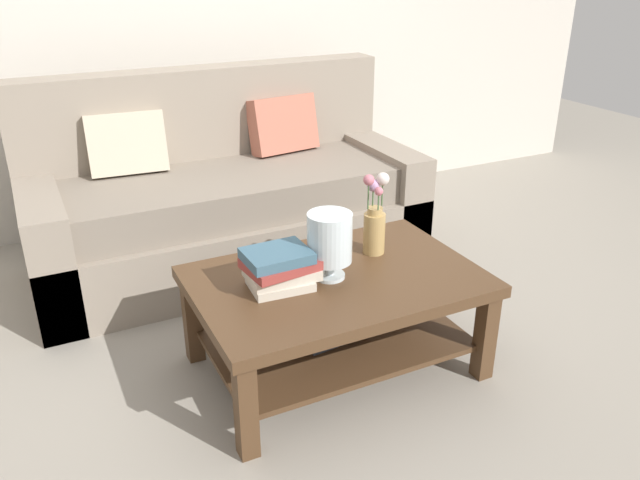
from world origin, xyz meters
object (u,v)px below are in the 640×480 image
object	(u,v)px
glass_hurricane_vase	(330,240)
flower_pitcher	(375,221)
coffee_table	(336,302)
book_stack_main	(280,268)
couch	(225,201)

from	to	relation	value
glass_hurricane_vase	flower_pitcher	distance (m)	0.31
coffee_table	flower_pitcher	size ratio (longest dim) A/B	3.20
coffee_table	glass_hurricane_vase	bearing A→B (deg)	171.34
book_stack_main	glass_hurricane_vase	bearing A→B (deg)	-4.95
book_stack_main	glass_hurricane_vase	size ratio (longest dim) A/B	1.11
coffee_table	couch	bearing A→B (deg)	93.09
coffee_table	book_stack_main	bearing A→B (deg)	174.59
couch	book_stack_main	bearing A→B (deg)	-98.00
couch	book_stack_main	xyz separation A→B (m)	(-0.17, -1.20, 0.16)
couch	flower_pitcher	bearing A→B (deg)	-73.74
coffee_table	flower_pitcher	bearing A→B (deg)	26.95
couch	coffee_table	size ratio (longest dim) A/B	1.83
book_stack_main	glass_hurricane_vase	xyz separation A→B (m)	(0.21, -0.02, 0.09)
glass_hurricane_vase	coffee_table	bearing A→B (deg)	-8.66
couch	coffee_table	xyz separation A→B (m)	(0.07, -1.22, -0.04)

